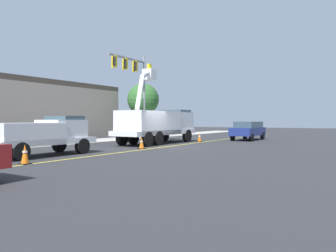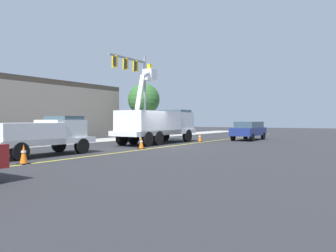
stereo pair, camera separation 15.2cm
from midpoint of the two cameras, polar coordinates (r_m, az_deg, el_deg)
ground at (r=23.07m, az=-0.08°, el=-3.54°), size 120.00×120.00×0.00m
sidewalk_far_side at (r=28.04m, az=-13.72°, el=-2.63°), size 60.11×7.63×0.12m
lane_centre_stripe at (r=23.07m, az=-0.08°, el=-3.53°), size 49.90×3.52×0.01m
utility_bucket_truck at (r=25.93m, az=-1.97°, el=0.51°), size 8.35×3.66×6.57m
service_pickup_truck at (r=18.14m, az=-21.18°, el=-1.32°), size 5.73×2.49×2.06m
passing_minivan at (r=31.21m, az=13.53°, el=-0.58°), size 4.92×2.22×1.69m
traffic_cone_leading at (r=15.07m, az=-23.71°, el=-4.50°), size 0.40×0.40×0.84m
traffic_cone_mid_front at (r=21.18m, az=-4.78°, el=-2.95°), size 0.40×0.40×0.75m
traffic_cone_mid_rear at (r=28.05m, az=5.29°, el=-1.97°), size 0.40×0.40×0.75m
traffic_signal_mast at (r=31.12m, az=-5.96°, el=8.12°), size 5.12×0.76×8.02m
street_tree_right at (r=36.99m, az=-4.44°, el=4.58°), size 3.54×3.54×5.91m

